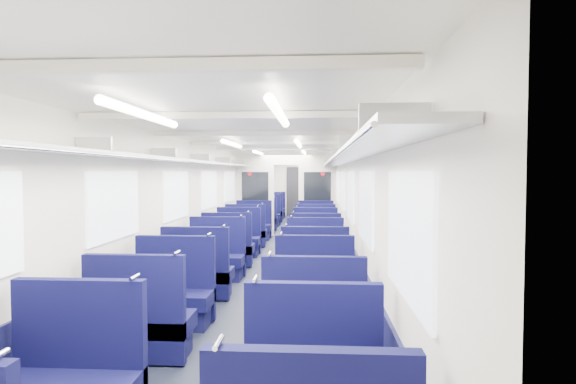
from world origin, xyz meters
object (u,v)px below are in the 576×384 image
(seat_7, at_px, (314,296))
(seat_12, at_px, (228,249))
(seat_13, at_px, (315,250))
(seat_10, at_px, (216,259))
(seat_20, at_px, (262,220))
(seat_19, at_px, (316,227))
(seat_26, at_px, (273,210))
(seat_18, at_px, (253,227))
(seat_24, at_px, (269,213))
(seat_9, at_px, (315,275))
(seat_14, at_px, (238,240))
(seat_11, at_px, (315,261))
(seat_8, at_px, (198,275))
(seat_15, at_px, (315,241))
(seat_21, at_px, (316,220))
(seat_23, at_px, (316,216))
(seat_4, at_px, (140,326))
(seat_17, at_px, (316,233))
(seat_6, at_px, (173,297))
(seat_25, at_px, (316,213))
(end_door, at_px, (296,192))
(bulkhead, at_px, (286,192))
(seat_22, at_px, (266,216))
(seat_5, at_px, (314,329))
(seat_16, at_px, (246,233))

(seat_7, relative_size, seat_12, 1.00)
(seat_13, bearing_deg, seat_7, -90.00)
(seat_10, height_order, seat_20, same)
(seat_13, relative_size, seat_19, 1.00)
(seat_7, distance_m, seat_26, 12.56)
(seat_7, bearing_deg, seat_18, 103.48)
(seat_24, bearing_deg, seat_9, -80.62)
(seat_9, bearing_deg, seat_14, 116.79)
(seat_11, distance_m, seat_14, 2.79)
(seat_14, bearing_deg, seat_7, -69.57)
(seat_8, height_order, seat_15, same)
(seat_21, xyz_separation_m, seat_24, (-1.66, 2.30, 0.00))
(seat_10, bearing_deg, seat_23, 78.07)
(seat_4, distance_m, seat_20, 9.95)
(seat_10, bearing_deg, seat_8, -90.00)
(seat_18, height_order, seat_26, same)
(seat_13, bearing_deg, seat_12, -179.43)
(seat_11, relative_size, seat_17, 1.00)
(seat_21, xyz_separation_m, seat_26, (-1.66, 3.54, 0.00))
(seat_12, bearing_deg, seat_18, 90.00)
(seat_11, height_order, seat_15, same)
(seat_6, height_order, seat_26, same)
(seat_12, relative_size, seat_21, 1.00)
(seat_7, distance_m, seat_25, 11.23)
(seat_4, height_order, seat_17, same)
(end_door, relative_size, seat_8, 1.88)
(end_door, relative_size, seat_17, 1.88)
(bulkhead, bearing_deg, seat_22, 109.54)
(seat_7, height_order, seat_24, same)
(seat_5, bearing_deg, seat_24, 97.65)
(seat_14, height_order, seat_15, same)
(seat_7, xyz_separation_m, seat_10, (-1.66, 2.26, 0.00))
(seat_5, bearing_deg, seat_11, 90.00)
(seat_10, bearing_deg, seat_13, 33.06)
(bulkhead, distance_m, seat_20, 1.65)
(bulkhead, xyz_separation_m, seat_11, (0.83, -5.47, -0.91))
(seat_18, bearing_deg, seat_11, -70.58)
(seat_10, xyz_separation_m, seat_16, (0.00, 3.38, 0.00))
(seat_6, height_order, seat_17, same)
(seat_20, distance_m, seat_26, 3.66)
(seat_16, distance_m, seat_18, 1.29)
(seat_5, relative_size, seat_9, 1.00)
(seat_14, height_order, seat_26, same)
(seat_4, height_order, seat_16, same)
(seat_11, distance_m, seat_17, 3.60)
(seat_16, bearing_deg, seat_25, 73.46)
(seat_15, relative_size, seat_18, 1.00)
(seat_14, bearing_deg, seat_4, -90.00)
(seat_19, relative_size, seat_23, 1.00)
(seat_11, xyz_separation_m, seat_22, (-1.66, 7.81, 0.00))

